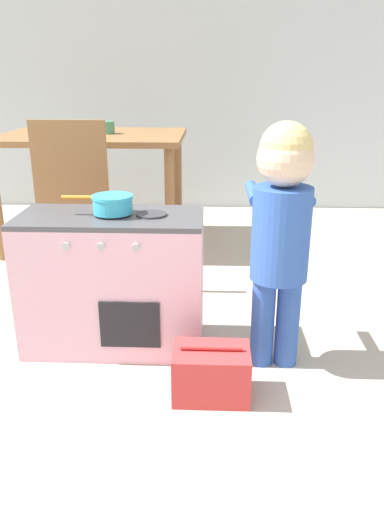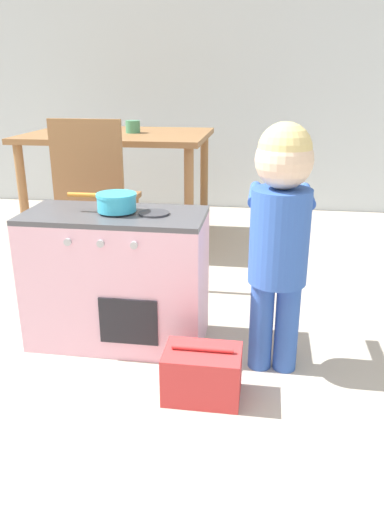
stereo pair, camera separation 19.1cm
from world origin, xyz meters
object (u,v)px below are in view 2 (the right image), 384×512
(play_kitchen, at_px, (117,278))
(toy_basket, at_px, (202,374))
(child_figure, at_px, (280,221))
(cup_on_table, at_px, (133,127))
(dining_chair_near, at_px, (96,196))
(toy_pot, at_px, (117,201))
(dining_table, at_px, (119,147))

(play_kitchen, xyz_separation_m, toy_basket, (0.40, -0.36, -0.19))
(play_kitchen, relative_size, child_figure, 0.78)
(cup_on_table, bearing_deg, child_figure, -58.18)
(play_kitchen, height_order, dining_chair_near, dining_chair_near)
(play_kitchen, bearing_deg, cup_on_table, 101.37)
(cup_on_table, bearing_deg, toy_pot, -78.02)
(toy_pot, relative_size, cup_on_table, 3.03)
(dining_table, height_order, cup_on_table, cup_on_table)
(child_figure, relative_size, dining_table, 0.80)
(dining_table, xyz_separation_m, cup_on_table, (0.10, 0.00, 0.13))
(play_kitchen, bearing_deg, dining_chair_near, 114.64)
(toy_basket, distance_m, dining_chair_near, 1.29)
(toy_pot, xyz_separation_m, child_figure, (0.63, -0.13, -0.02))
(child_figure, height_order, toy_basket, child_figure)
(dining_chair_near, bearing_deg, child_figure, -39.56)
(toy_basket, bearing_deg, dining_table, 114.37)
(toy_basket, bearing_deg, play_kitchen, 138.44)
(toy_pot, xyz_separation_m, cup_on_table, (-0.29, 1.35, 0.15))
(toy_pot, bearing_deg, play_kitchen, -178.17)
(toy_pot, height_order, child_figure, child_figure)
(dining_table, bearing_deg, child_figure, -55.45)
(child_figure, xyz_separation_m, dining_table, (-1.02, 1.48, 0.04))
(play_kitchen, distance_m, dining_chair_near, 0.75)
(toy_basket, height_order, cup_on_table, cup_on_table)
(play_kitchen, distance_m, child_figure, 0.73)
(cup_on_table, bearing_deg, play_kitchen, -78.63)
(dining_table, bearing_deg, dining_chair_near, -84.22)
(toy_pot, xyz_separation_m, toy_basket, (0.39, -0.36, -0.52))
(dining_table, bearing_deg, cup_on_table, 1.77)
(dining_chair_near, distance_m, cup_on_table, 0.76)
(toy_pot, xyz_separation_m, dining_chair_near, (-0.32, 0.66, -0.14))
(toy_basket, bearing_deg, toy_pot, 137.33)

